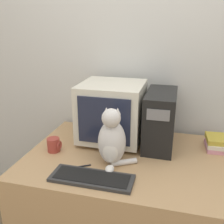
{
  "coord_description": "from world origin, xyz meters",
  "views": [
    {
      "loc": [
        0.25,
        -1.03,
        1.55
      ],
      "look_at": [
        -0.16,
        0.51,
        0.99
      ],
      "focal_mm": 42.0,
      "sensor_mm": 36.0,
      "label": 1
    }
  ],
  "objects_px": {
    "crt_monitor": "(112,112)",
    "pen": "(80,167)",
    "mug": "(54,145)",
    "computer_tower": "(160,119)",
    "cat": "(112,140)",
    "keyboard": "(92,178)",
    "book_stack": "(218,143)"
  },
  "relations": [
    {
      "from": "crt_monitor",
      "to": "book_stack",
      "type": "relative_size",
      "value": 2.18
    },
    {
      "from": "cat",
      "to": "pen",
      "type": "height_order",
      "value": "cat"
    },
    {
      "from": "book_stack",
      "to": "pen",
      "type": "xyz_separation_m",
      "value": [
        -0.83,
        -0.46,
        -0.04
      ]
    },
    {
      "from": "computer_tower",
      "to": "book_stack",
      "type": "distance_m",
      "value": 0.42
    },
    {
      "from": "computer_tower",
      "to": "cat",
      "type": "xyz_separation_m",
      "value": [
        -0.26,
        -0.33,
        -0.04
      ]
    },
    {
      "from": "book_stack",
      "to": "cat",
      "type": "bearing_deg",
      "value": -150.39
    },
    {
      "from": "cat",
      "to": "mug",
      "type": "relative_size",
      "value": 3.99
    },
    {
      "from": "cat",
      "to": "crt_monitor",
      "type": "bearing_deg",
      "value": 96.85
    },
    {
      "from": "crt_monitor",
      "to": "mug",
      "type": "xyz_separation_m",
      "value": [
        -0.33,
        -0.27,
        -0.17
      ]
    },
    {
      "from": "computer_tower",
      "to": "pen",
      "type": "relative_size",
      "value": 3.53
    },
    {
      "from": "cat",
      "to": "keyboard",
      "type": "bearing_deg",
      "value": -115.47
    },
    {
      "from": "keyboard",
      "to": "mug",
      "type": "distance_m",
      "value": 0.44
    },
    {
      "from": "keyboard",
      "to": "cat",
      "type": "relative_size",
      "value": 1.25
    },
    {
      "from": "keyboard",
      "to": "mug",
      "type": "relative_size",
      "value": 5.0
    },
    {
      "from": "crt_monitor",
      "to": "cat",
      "type": "bearing_deg",
      "value": -75.34
    },
    {
      "from": "crt_monitor",
      "to": "pen",
      "type": "distance_m",
      "value": 0.48
    },
    {
      "from": "crt_monitor",
      "to": "keyboard",
      "type": "relative_size",
      "value": 0.94
    },
    {
      "from": "cat",
      "to": "mug",
      "type": "height_order",
      "value": "cat"
    },
    {
      "from": "book_stack",
      "to": "mug",
      "type": "distance_m",
      "value": 1.11
    },
    {
      "from": "keyboard",
      "to": "mug",
      "type": "bearing_deg",
      "value": 144.36
    },
    {
      "from": "cat",
      "to": "pen",
      "type": "bearing_deg",
      "value": -159.61
    },
    {
      "from": "computer_tower",
      "to": "cat",
      "type": "bearing_deg",
      "value": -127.36
    },
    {
      "from": "crt_monitor",
      "to": "mug",
      "type": "distance_m",
      "value": 0.46
    },
    {
      "from": "keyboard",
      "to": "book_stack",
      "type": "height_order",
      "value": "book_stack"
    },
    {
      "from": "crt_monitor",
      "to": "pen",
      "type": "height_order",
      "value": "crt_monitor"
    },
    {
      "from": "mug",
      "to": "computer_tower",
      "type": "bearing_deg",
      "value": 22.46
    },
    {
      "from": "crt_monitor",
      "to": "computer_tower",
      "type": "distance_m",
      "value": 0.34
    },
    {
      "from": "computer_tower",
      "to": "cat",
      "type": "relative_size",
      "value": 1.16
    },
    {
      "from": "mug",
      "to": "pen",
      "type": "bearing_deg",
      "value": -31.84
    },
    {
      "from": "computer_tower",
      "to": "mug",
      "type": "xyz_separation_m",
      "value": [
        -0.67,
        -0.28,
        -0.15
      ]
    },
    {
      "from": "keyboard",
      "to": "computer_tower",
      "type": "bearing_deg",
      "value": 59.12
    },
    {
      "from": "crt_monitor",
      "to": "computer_tower",
      "type": "xyz_separation_m",
      "value": [
        0.34,
        0.01,
        -0.03
      ]
    }
  ]
}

